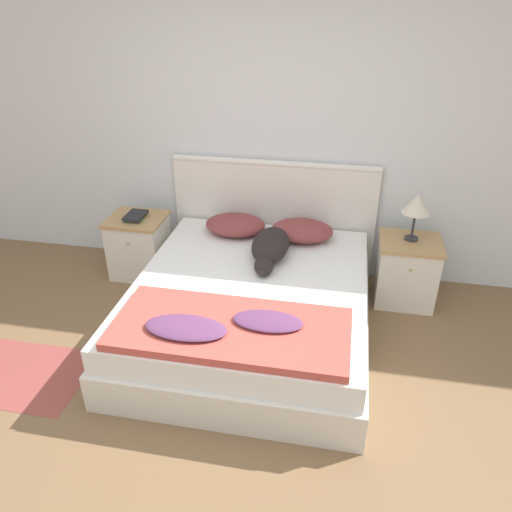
% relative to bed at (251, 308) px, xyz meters
% --- Properties ---
extents(ground_plane, '(16.00, 16.00, 0.00)m').
position_rel_bed_xyz_m(ground_plane, '(-0.05, -1.03, -0.23)').
color(ground_plane, brown).
extents(wall_back, '(9.00, 0.06, 2.55)m').
position_rel_bed_xyz_m(wall_back, '(-0.05, 1.10, 1.04)').
color(wall_back, silver).
rests_on(wall_back, ground_plane).
extents(bed, '(1.74, 2.02, 0.47)m').
position_rel_bed_xyz_m(bed, '(0.00, 0.00, 0.00)').
color(bed, silver).
rests_on(bed, ground_plane).
extents(headboard, '(1.82, 0.06, 1.06)m').
position_rel_bed_xyz_m(headboard, '(-0.00, 1.03, 0.32)').
color(headboard, silver).
rests_on(headboard, ground_plane).
extents(nightstand_left, '(0.50, 0.46, 0.56)m').
position_rel_bed_xyz_m(nightstand_left, '(-1.19, 0.70, 0.05)').
color(nightstand_left, silver).
rests_on(nightstand_left, ground_plane).
extents(nightstand_right, '(0.50, 0.46, 0.56)m').
position_rel_bed_xyz_m(nightstand_right, '(1.19, 0.70, 0.05)').
color(nightstand_right, silver).
rests_on(nightstand_right, ground_plane).
extents(pillow_left, '(0.52, 0.40, 0.15)m').
position_rel_bed_xyz_m(pillow_left, '(-0.29, 0.76, 0.32)').
color(pillow_left, brown).
rests_on(pillow_left, bed).
extents(pillow_right, '(0.52, 0.40, 0.15)m').
position_rel_bed_xyz_m(pillow_right, '(0.29, 0.76, 0.32)').
color(pillow_right, brown).
rests_on(pillow_right, bed).
extents(quilt, '(1.49, 0.67, 0.10)m').
position_rel_bed_xyz_m(quilt, '(-0.01, -0.63, 0.27)').
color(quilt, '#BC4C42').
rests_on(quilt, bed).
extents(dog, '(0.29, 0.77, 0.19)m').
position_rel_bed_xyz_m(dog, '(0.08, 0.39, 0.33)').
color(dog, black).
rests_on(dog, bed).
extents(book_stack, '(0.17, 0.23, 0.04)m').
position_rel_bed_xyz_m(book_stack, '(-1.18, 0.69, 0.35)').
color(book_stack, '#337547').
rests_on(book_stack, nightstand_left).
extents(table_lamp, '(0.23, 0.23, 0.39)m').
position_rel_bed_xyz_m(table_lamp, '(1.19, 0.73, 0.63)').
color(table_lamp, '#2D2D33').
rests_on(table_lamp, nightstand_right).
extents(rug, '(0.93, 0.65, 0.00)m').
position_rel_bed_xyz_m(rug, '(-1.49, -0.78, -0.23)').
color(rug, '#93423D').
rests_on(rug, ground_plane).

